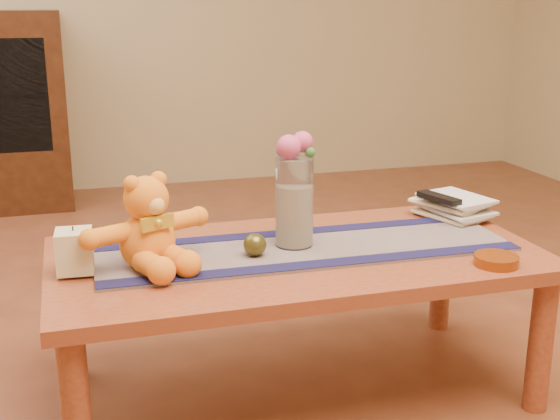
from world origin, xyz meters
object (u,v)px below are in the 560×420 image
object	(u,v)px
teddy_bear	(147,222)
bronze_ball	(255,245)
tv_remote	(439,198)
book_bottom	(435,219)
glass_vase	(294,202)
pillar_candle	(75,251)
amber_dish	(496,260)

from	to	relation	value
teddy_bear	bronze_ball	xyz separation A→B (m)	(0.29, -0.01, -0.09)
bronze_ball	tv_remote	xyz separation A→B (m)	(0.66, 0.16, 0.04)
book_bottom	glass_vase	bearing A→B (deg)	171.98
teddy_bear	glass_vase	xyz separation A→B (m)	(0.43, 0.04, 0.01)
pillar_candle	bronze_ball	xyz separation A→B (m)	(0.49, -0.02, -0.02)
glass_vase	tv_remote	xyz separation A→B (m)	(0.52, 0.10, -0.05)
pillar_candle	teddy_bear	bearing A→B (deg)	-0.88
bronze_ball	tv_remote	bearing A→B (deg)	13.75
glass_vase	tv_remote	bearing A→B (deg)	11.02
glass_vase	book_bottom	bearing A→B (deg)	12.09
amber_dish	glass_vase	bearing A→B (deg)	148.41
bronze_ball	book_bottom	bearing A→B (deg)	14.60
book_bottom	tv_remote	world-z (taller)	tv_remote
teddy_bear	pillar_candle	size ratio (longest dim) A/B	3.15
bronze_ball	amber_dish	world-z (taller)	bronze_ball
teddy_bear	glass_vase	distance (m)	0.43
book_bottom	teddy_bear	bearing A→B (deg)	169.23
teddy_bear	bronze_ball	bearing A→B (deg)	-25.40
pillar_candle	amber_dish	xyz separation A→B (m)	(1.11, -0.26, -0.05)
bronze_ball	pillar_candle	bearing A→B (deg)	177.95
bronze_ball	tv_remote	distance (m)	0.68
pillar_candle	amber_dish	world-z (taller)	pillar_candle
book_bottom	amber_dish	bearing A→B (deg)	-114.79
tv_remote	amber_dish	distance (m)	0.41
book_bottom	pillar_candle	bearing A→B (deg)	167.54
amber_dish	teddy_bear	bearing A→B (deg)	164.45
bronze_ball	glass_vase	bearing A→B (deg)	23.79
bronze_ball	book_bottom	world-z (taller)	bronze_ball
pillar_candle	glass_vase	bearing A→B (deg)	3.84
pillar_candle	glass_vase	world-z (taller)	glass_vase
pillar_candle	bronze_ball	world-z (taller)	pillar_candle
pillar_candle	glass_vase	size ratio (longest dim) A/B	0.43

